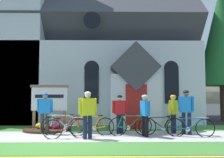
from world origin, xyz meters
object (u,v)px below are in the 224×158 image
Objects in this scene: church_sign at (49,100)px; bicycle_blue at (66,128)px; cyclist_in_red_jersey at (45,110)px; bicycle_silver at (92,126)px; bicycle_yellow at (64,125)px; cyclist_in_blue_jersey at (120,111)px; cyclist_in_white_jersey at (88,111)px; bicycle_red at (161,126)px; bicycle_white at (190,127)px; bicycle_green at (130,125)px; cyclist_in_orange_jersey at (173,111)px; cyclist_in_yellow_jersey at (145,112)px; cyclist_in_green_jersey at (186,108)px; roadside_conifer at (221,36)px.

bicycle_blue is at bearing -64.24° from church_sign.
church_sign reaches higher than bicycle_blue.
church_sign is 1.39m from cyclist_in_red_jersey.
bicycle_yellow reaches higher than bicycle_silver.
church_sign is 3.52m from cyclist_in_blue_jersey.
bicycle_red is at bearing 17.08° from cyclist_in_white_jersey.
bicycle_silver is 1.01× the size of bicycle_white.
bicycle_green is at bearing 27.98° from cyclist_in_white_jersey.
bicycle_red is at bearing -140.32° from cyclist_in_orange_jersey.
cyclist_in_blue_jersey is (1.23, 1.34, -0.09)m from cyclist_in_white_jersey.
bicycle_red is 0.95m from cyclist_in_yellow_jersey.
cyclist_in_orange_jersey reaches higher than bicycle_silver.
cyclist_in_blue_jersey is at bearing -178.35° from cyclist_in_orange_jersey.
cyclist_in_blue_jersey is at bearing 24.34° from bicycle_silver.
cyclist_in_white_jersey reaches higher than bicycle_silver.
bicycle_red is at bearing 0.36° from bicycle_green.
bicycle_silver is at bearing -176.85° from cyclist_in_green_jersey.
bicycle_green is 1.10× the size of cyclist_in_orange_jersey.
roadside_conifer reaches higher than cyclist_in_red_jersey.
cyclist_in_white_jersey is at bearing -97.43° from bicycle_silver.
bicycle_red is 1.76m from cyclist_in_blue_jersey.
bicycle_red is 0.20× the size of roadside_conifer.
bicycle_white is at bearing -8.64° from bicycle_yellow.
cyclist_in_red_jersey reaches higher than cyclist_in_orange_jersey.
roadside_conifer reaches higher than cyclist_in_blue_jersey.
cyclist_in_orange_jersey is 8.37m from roadside_conifer.
cyclist_in_orange_jersey is 1.00× the size of cyclist_in_blue_jersey.
cyclist_in_white_jersey is (-2.84, -0.87, 0.64)m from bicycle_red.
bicycle_red is 1.03× the size of cyclist_in_red_jersey.
cyclist_in_white_jersey is (-3.86, -0.43, 0.64)m from bicycle_white.
bicycle_blue is 0.95× the size of cyclist_in_white_jersey.
bicycle_red is (2.73, 0.04, -0.00)m from bicycle_silver.
church_sign is 6.35m from bicycle_white.
cyclist_in_yellow_jersey is at bearing -11.51° from bicycle_yellow.
roadside_conifer is (9.93, 5.42, 4.45)m from cyclist_in_red_jersey.
bicycle_blue is 4.83m from cyclist_in_green_jersey.
roadside_conifer is (9.11, 5.59, 5.04)m from bicycle_yellow.
bicycle_green is 0.99× the size of bicycle_silver.
bicycle_green is 2.51m from bicycle_blue.
bicycle_red is at bearing 0.89° from bicycle_silver.
cyclist_in_orange_jersey is at bearing 15.89° from bicycle_blue.
cyclist_in_green_jersey reaches higher than bicycle_red.
cyclist_in_red_jersey is at bearing 176.99° from cyclist_in_green_jersey.
church_sign reaches higher than cyclist_in_blue_jersey.
church_sign is 3.35m from cyclist_in_white_jersey.
cyclist_in_green_jersey is 0.21× the size of roadside_conifer.
roadside_conifer reaches higher than bicycle_red.
cyclist_in_red_jersey reaches higher than cyclist_in_blue_jersey.
bicycle_red is (-1.03, 0.45, -0.00)m from bicycle_white.
cyclist_in_blue_jersey is (3.23, -1.34, -0.44)m from church_sign.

